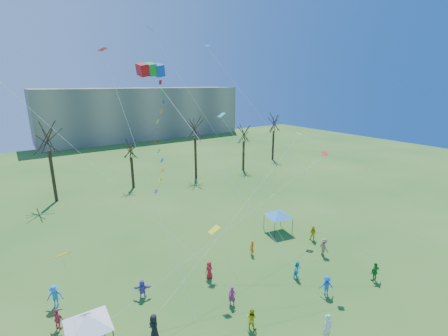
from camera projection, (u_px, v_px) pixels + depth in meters
distant_building at (144, 113)px, 95.89m from camera, size 60.00×14.00×15.00m
bare_tree_row at (148, 142)px, 50.55m from camera, size 70.94×8.35×11.64m
hero_kite_flyer at (327, 328)px, 20.48m from camera, size 0.76×0.52×2.00m
big_box_kite at (164, 139)px, 19.56m from camera, size 4.70×5.39×18.93m
canopy_tent_white at (87, 320)px, 19.37m from camera, size 3.74×3.74×2.80m
canopy_tent_blue at (278, 213)px, 35.40m from camera, size 3.53×3.53×2.70m
festival_crowd at (217, 291)px, 24.38m from camera, size 25.57×12.94×1.86m
small_kites_aloft at (192, 128)px, 25.58m from camera, size 29.01×18.69×30.52m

